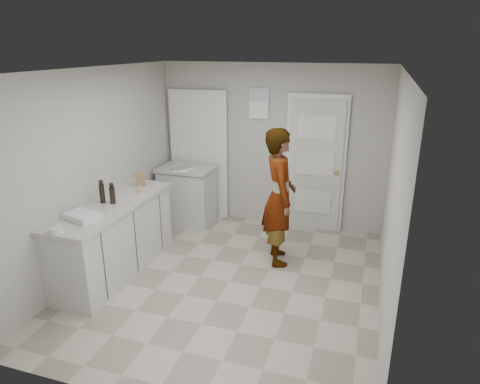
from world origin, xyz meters
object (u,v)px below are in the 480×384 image
(baking_dish, at_px, (82,216))
(oil_cruet_b, at_px, (102,192))
(spice_jar, at_px, (139,189))
(egg_bowl, at_px, (56,230))
(cake_mix_box, at_px, (141,179))
(oil_cruet_a, at_px, (112,193))
(person, at_px, (279,197))

(baking_dish, bearing_deg, oil_cruet_b, 99.74)
(spice_jar, bearing_deg, egg_bowl, -96.63)
(cake_mix_box, xyz_separation_m, oil_cruet_b, (-0.11, -0.71, 0.04))
(oil_cruet_b, bearing_deg, oil_cruet_a, 6.79)
(person, distance_m, egg_bowl, 2.65)
(oil_cruet_b, distance_m, baking_dish, 0.53)
(person, height_order, oil_cruet_a, person)
(spice_jar, relative_size, egg_bowl, 0.63)
(spice_jar, height_order, oil_cruet_a, oil_cruet_a)
(person, height_order, cake_mix_box, person)
(oil_cruet_b, bearing_deg, baking_dish, -80.26)
(person, xyz_separation_m, baking_dish, (-1.90, -1.43, 0.06))
(cake_mix_box, xyz_separation_m, spice_jar, (0.11, -0.23, -0.06))
(oil_cruet_a, bearing_deg, egg_bowl, -94.11)
(person, height_order, baking_dish, person)
(person, bearing_deg, baking_dish, 105.49)
(spice_jar, bearing_deg, cake_mix_box, 115.98)
(person, relative_size, egg_bowl, 13.15)
(oil_cruet_a, height_order, oil_cruet_b, oil_cruet_b)
(person, distance_m, oil_cruet_a, 2.07)
(oil_cruet_b, bearing_deg, person, 24.99)
(person, relative_size, cake_mix_box, 8.94)
(oil_cruet_a, xyz_separation_m, egg_bowl, (-0.07, -0.92, -0.10))
(person, xyz_separation_m, cake_mix_box, (-1.87, -0.22, 0.13))
(oil_cruet_b, relative_size, egg_bowl, 2.14)
(oil_cruet_a, bearing_deg, spice_jar, 78.41)
(oil_cruet_b, relative_size, baking_dish, 0.69)
(baking_dish, bearing_deg, oil_cruet_a, 85.02)
(oil_cruet_b, height_order, baking_dish, oil_cruet_b)
(cake_mix_box, distance_m, baking_dish, 1.21)
(egg_bowl, bearing_deg, cake_mix_box, 88.33)
(egg_bowl, bearing_deg, oil_cruet_b, 94.23)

